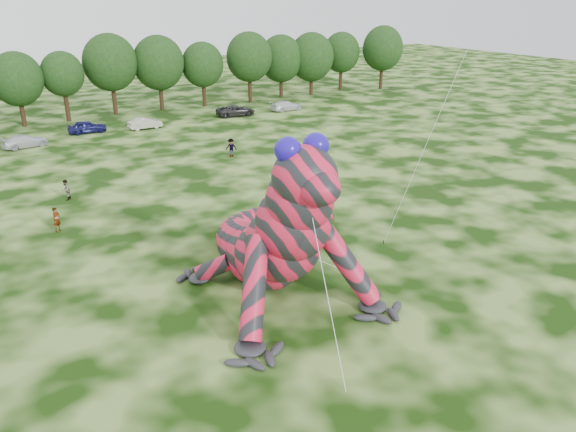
# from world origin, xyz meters

# --- Properties ---
(ground) EXTENTS (240.00, 240.00, 0.00)m
(ground) POSITION_xyz_m (0.00, 0.00, 0.00)
(ground) COLOR #16330A
(ground) RESTS_ON ground
(inflatable_gecko) EXTENTS (16.05, 19.02, 9.46)m
(inflatable_gecko) POSITION_xyz_m (1.49, 7.24, 4.73)
(inflatable_gecko) COLOR red
(inflatable_gecko) RESTS_ON ground
(tree_8) EXTENTS (6.14, 5.53, 8.94)m
(tree_8) POSITION_xyz_m (-4.22, 56.99, 4.47)
(tree_8) COLOR black
(tree_8) RESTS_ON ground
(tree_9) EXTENTS (5.27, 4.74, 8.68)m
(tree_9) POSITION_xyz_m (1.06, 57.35, 4.34)
(tree_9) COLOR black
(tree_9) RESTS_ON ground
(tree_10) EXTENTS (7.09, 6.38, 10.50)m
(tree_10) POSITION_xyz_m (7.40, 58.58, 5.25)
(tree_10) COLOR black
(tree_10) RESTS_ON ground
(tree_11) EXTENTS (7.01, 6.31, 10.07)m
(tree_11) POSITION_xyz_m (13.79, 58.20, 5.03)
(tree_11) COLOR black
(tree_11) RESTS_ON ground
(tree_12) EXTENTS (5.99, 5.39, 8.97)m
(tree_12) POSITION_xyz_m (20.01, 57.74, 4.49)
(tree_12) COLOR black
(tree_12) RESTS_ON ground
(tree_13) EXTENTS (6.83, 6.15, 10.13)m
(tree_13) POSITION_xyz_m (27.13, 57.13, 5.06)
(tree_13) COLOR black
(tree_13) RESTS_ON ground
(tree_14) EXTENTS (6.82, 6.14, 9.40)m
(tree_14) POSITION_xyz_m (33.46, 58.72, 4.70)
(tree_14) COLOR black
(tree_14) RESTS_ON ground
(tree_15) EXTENTS (7.17, 6.45, 9.63)m
(tree_15) POSITION_xyz_m (38.47, 57.77, 4.82)
(tree_15) COLOR black
(tree_15) RESTS_ON ground
(tree_16) EXTENTS (6.26, 5.63, 9.37)m
(tree_16) POSITION_xyz_m (45.45, 59.37, 4.69)
(tree_16) COLOR black
(tree_16) RESTS_ON ground
(tree_17) EXTENTS (6.98, 6.28, 10.30)m
(tree_17) POSITION_xyz_m (51.95, 56.66, 5.15)
(tree_17) COLOR black
(tree_17) RESTS_ON ground
(car_3) EXTENTS (4.88, 2.68, 1.34)m
(car_3) POSITION_xyz_m (-5.62, 46.07, 0.67)
(car_3) COLOR silver
(car_3) RESTS_ON ground
(car_4) EXTENTS (4.42, 1.94, 1.48)m
(car_4) POSITION_xyz_m (1.57, 49.36, 0.74)
(car_4) COLOR #14144D
(car_4) RESTS_ON ground
(car_5) EXTENTS (4.11, 1.63, 1.33)m
(car_5) POSITION_xyz_m (8.06, 48.01, 0.66)
(car_5) COLOR #B8B5A9
(car_5) RESTS_ON ground
(car_6) EXTENTS (5.33, 2.82, 1.43)m
(car_6) POSITION_xyz_m (20.76, 49.15, 0.71)
(car_6) COLOR #242427
(car_6) RESTS_ON ground
(car_7) EXTENTS (4.76, 2.27, 1.34)m
(car_7) POSITION_xyz_m (28.33, 48.71, 0.67)
(car_7) COLOR silver
(car_7) RESTS_ON ground
(spectator_1) EXTENTS (0.92, 1.00, 1.65)m
(spectator_1) POSITION_xyz_m (-5.16, 26.89, 0.83)
(spectator_1) COLOR gray
(spectator_1) RESTS_ON ground
(spectator_0) EXTENTS (0.76, 0.73, 1.75)m
(spectator_0) POSITION_xyz_m (-6.99, 20.60, 0.87)
(spectator_0) COLOR gray
(spectator_0) RESTS_ON ground
(spectator_2) EXTENTS (1.34, 1.30, 1.84)m
(spectator_2) POSITION_xyz_m (11.54, 31.48, 0.92)
(spectator_2) COLOR gray
(spectator_2) RESTS_ON ground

